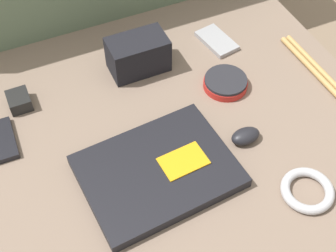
{
  "coord_description": "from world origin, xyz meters",
  "views": [
    {
      "loc": [
        -0.25,
        -0.56,
        0.91
      ],
      "look_at": [
        0.0,
        0.0,
        0.15
      ],
      "focal_mm": 50.0,
      "sensor_mm": 36.0,
      "label": 1
    }
  ],
  "objects_px": {
    "laptop": "(158,171)",
    "speaker_puck": "(226,83)",
    "phone_silver": "(2,140)",
    "camera_pouch": "(138,54)",
    "computer_mouse": "(245,136)",
    "phone_black": "(217,41)",
    "charger_brick": "(19,101)"
  },
  "relations": [
    {
      "from": "phone_silver",
      "to": "camera_pouch",
      "type": "relative_size",
      "value": 0.81
    },
    {
      "from": "phone_silver",
      "to": "phone_black",
      "type": "distance_m",
      "value": 0.56
    },
    {
      "from": "laptop",
      "to": "computer_mouse",
      "type": "xyz_separation_m",
      "value": [
        0.2,
        0.0,
        0.0
      ]
    },
    {
      "from": "computer_mouse",
      "to": "charger_brick",
      "type": "height_order",
      "value": "charger_brick"
    },
    {
      "from": "charger_brick",
      "to": "speaker_puck",
      "type": "bearing_deg",
      "value": -16.97
    },
    {
      "from": "laptop",
      "to": "charger_brick",
      "type": "xyz_separation_m",
      "value": [
        -0.21,
        0.29,
        0.0
      ]
    },
    {
      "from": "computer_mouse",
      "to": "phone_silver",
      "type": "bearing_deg",
      "value": 156.02
    },
    {
      "from": "phone_black",
      "to": "charger_brick",
      "type": "height_order",
      "value": "charger_brick"
    },
    {
      "from": "camera_pouch",
      "to": "computer_mouse",
      "type": "bearing_deg",
      "value": -67.58
    },
    {
      "from": "speaker_puck",
      "to": "camera_pouch",
      "type": "height_order",
      "value": "camera_pouch"
    },
    {
      "from": "speaker_puck",
      "to": "camera_pouch",
      "type": "xyz_separation_m",
      "value": [
        -0.16,
        0.14,
        0.03
      ]
    },
    {
      "from": "camera_pouch",
      "to": "speaker_puck",
      "type": "bearing_deg",
      "value": -41.06
    },
    {
      "from": "speaker_puck",
      "to": "phone_black",
      "type": "distance_m",
      "value": 0.15
    },
    {
      "from": "computer_mouse",
      "to": "phone_black",
      "type": "xyz_separation_m",
      "value": [
        0.09,
        0.3,
        -0.01
      ]
    },
    {
      "from": "speaker_puck",
      "to": "computer_mouse",
      "type": "bearing_deg",
      "value": -103.73
    },
    {
      "from": "speaker_puck",
      "to": "phone_silver",
      "type": "xyz_separation_m",
      "value": [
        -0.5,
        0.05,
        -0.01
      ]
    },
    {
      "from": "laptop",
      "to": "camera_pouch",
      "type": "xyz_separation_m",
      "value": [
        0.08,
        0.3,
        0.03
      ]
    },
    {
      "from": "laptop",
      "to": "speaker_puck",
      "type": "distance_m",
      "value": 0.28
    },
    {
      "from": "laptop",
      "to": "charger_brick",
      "type": "distance_m",
      "value": 0.36
    },
    {
      "from": "phone_black",
      "to": "charger_brick",
      "type": "distance_m",
      "value": 0.49
    },
    {
      "from": "speaker_puck",
      "to": "phone_black",
      "type": "xyz_separation_m",
      "value": [
        0.05,
        0.14,
        -0.01
      ]
    },
    {
      "from": "phone_black",
      "to": "computer_mouse",
      "type": "bearing_deg",
      "value": -116.51
    },
    {
      "from": "laptop",
      "to": "phone_silver",
      "type": "distance_m",
      "value": 0.33
    },
    {
      "from": "computer_mouse",
      "to": "camera_pouch",
      "type": "xyz_separation_m",
      "value": [
        -0.12,
        0.29,
        0.03
      ]
    },
    {
      "from": "speaker_puck",
      "to": "phone_silver",
      "type": "distance_m",
      "value": 0.5
    },
    {
      "from": "computer_mouse",
      "to": "phone_black",
      "type": "relative_size",
      "value": 0.55
    },
    {
      "from": "charger_brick",
      "to": "computer_mouse",
      "type": "bearing_deg",
      "value": -35.55
    },
    {
      "from": "camera_pouch",
      "to": "phone_black",
      "type": "bearing_deg",
      "value": 1.15
    },
    {
      "from": "computer_mouse",
      "to": "laptop",
      "type": "bearing_deg",
      "value": -179.31
    },
    {
      "from": "speaker_puck",
      "to": "camera_pouch",
      "type": "bearing_deg",
      "value": 138.94
    },
    {
      "from": "speaker_puck",
      "to": "charger_brick",
      "type": "xyz_separation_m",
      "value": [
        -0.44,
        0.13,
        0.0
      ]
    },
    {
      "from": "phone_silver",
      "to": "camera_pouch",
      "type": "distance_m",
      "value": 0.36
    }
  ]
}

